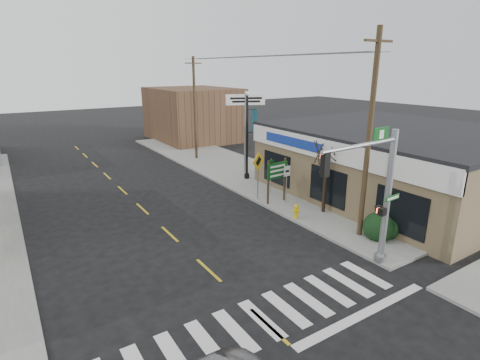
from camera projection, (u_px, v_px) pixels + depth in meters
ground at (269, 326)px, 11.69m from camera, size 140.00×140.00×0.00m
sidewalk_right at (260, 179)px, 26.80m from camera, size 6.00×38.00×0.13m
center_line at (170, 234)px, 18.13m from camera, size 0.12×56.00×0.01m
crosswalk at (261, 319)px, 12.01m from camera, size 11.00×2.20×0.01m
thrift_store at (397, 163)px, 23.44m from camera, size 12.00×14.00×4.00m
bldg_distant_right at (193, 114)px, 41.25m from camera, size 8.00×10.00×5.60m
traffic_signal_pole at (378, 186)px, 14.08m from camera, size 4.41×0.37×5.59m
guide_sign at (277, 175)px, 21.57m from camera, size 1.48×0.13×2.59m
fire_hydrant at (296, 211)px, 19.63m from camera, size 0.24×0.24×0.75m
ped_crossing_sign at (258, 167)px, 22.00m from camera, size 1.13×0.08×2.92m
lamp_post at (248, 129)px, 25.81m from camera, size 0.79×0.62×6.09m
dance_center_sign at (245, 111)px, 27.03m from camera, size 2.84×0.18×6.04m
bare_tree at (328, 147)px, 19.57m from camera, size 2.32×2.32×4.64m
shrub_front at (378, 227)px, 17.30m from camera, size 1.42×1.42×1.06m
shrub_back at (352, 196)px, 21.73m from camera, size 1.21×1.21×0.91m
utility_pole_near at (369, 135)px, 16.44m from camera, size 1.61×0.24×9.27m
utility_pole_far at (195, 108)px, 31.55m from camera, size 1.48×0.22×8.49m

